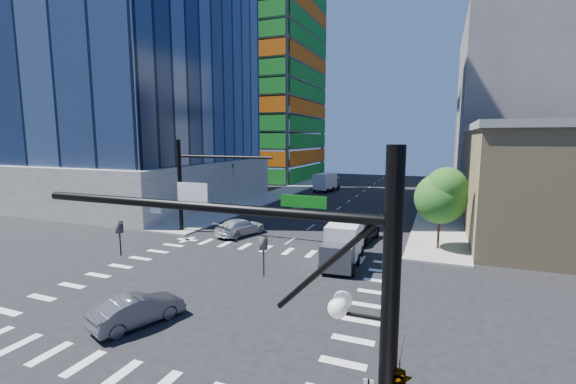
% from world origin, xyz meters
% --- Properties ---
extents(ground, '(160.00, 160.00, 0.00)m').
position_xyz_m(ground, '(0.00, 0.00, 0.00)').
color(ground, black).
rests_on(ground, ground).
extents(road_markings, '(20.00, 20.00, 0.01)m').
position_xyz_m(road_markings, '(0.00, 0.00, 0.01)').
color(road_markings, silver).
rests_on(road_markings, ground).
extents(sidewalk_ne, '(5.00, 60.00, 0.15)m').
position_xyz_m(sidewalk_ne, '(12.50, 40.00, 0.07)').
color(sidewalk_ne, gray).
rests_on(sidewalk_ne, ground).
extents(sidewalk_nw, '(5.00, 60.00, 0.15)m').
position_xyz_m(sidewalk_nw, '(-12.50, 40.00, 0.07)').
color(sidewalk_nw, gray).
rests_on(sidewalk_nw, ground).
extents(construction_building, '(25.16, 34.50, 70.60)m').
position_xyz_m(construction_building, '(-27.41, 61.93, 24.61)').
color(construction_building, slate).
rests_on(construction_building, ground).
extents(bg_building_ne, '(24.00, 30.00, 28.00)m').
position_xyz_m(bg_building_ne, '(27.00, 55.00, 14.00)').
color(bg_building_ne, '#645E5A').
rests_on(bg_building_ne, ground).
extents(signal_mast_se, '(10.51, 2.48, 9.00)m').
position_xyz_m(signal_mast_se, '(10.60, -11.50, 5.01)').
color(signal_mast_se, black).
rests_on(signal_mast_se, sidewalk_se).
extents(signal_mast_nw, '(10.20, 0.40, 9.00)m').
position_xyz_m(signal_mast_nw, '(-10.00, 11.50, 5.49)').
color(signal_mast_nw, black).
rests_on(signal_mast_nw, sidewalk_nw).
extents(tree_south, '(4.16, 4.16, 6.82)m').
position_xyz_m(tree_south, '(12.63, 13.90, 4.69)').
color(tree_south, '#382316').
rests_on(tree_south, sidewalk_ne).
extents(tree_north, '(3.54, 3.52, 5.78)m').
position_xyz_m(tree_north, '(12.93, 25.90, 3.99)').
color(tree_north, '#382316').
rests_on(tree_north, sidewalk_ne).
extents(car_nb_far, '(3.23, 5.79, 1.53)m').
position_xyz_m(car_nb_far, '(5.78, 14.25, 0.77)').
color(car_nb_far, black).
rests_on(car_nb_far, ground).
extents(car_sb_near, '(3.74, 5.82, 1.57)m').
position_xyz_m(car_sb_near, '(-5.26, 12.37, 0.79)').
color(car_sb_near, silver).
rests_on(car_sb_near, ground).
extents(car_sb_mid, '(3.38, 4.79, 1.52)m').
position_xyz_m(car_sb_mid, '(-4.90, 27.28, 0.76)').
color(car_sb_mid, silver).
rests_on(car_sb_mid, ground).
extents(car_sb_cross, '(3.12, 4.84, 1.51)m').
position_xyz_m(car_sb_cross, '(-1.38, -5.44, 0.75)').
color(car_sb_cross, '#57575C').
rests_on(car_sb_cross, ground).
extents(box_truck_near, '(2.82, 5.92, 3.03)m').
position_xyz_m(box_truck_near, '(5.98, 7.37, 1.34)').
color(box_truck_near, black).
rests_on(box_truck_near, ground).
extents(box_truck_far, '(3.39, 6.38, 3.19)m').
position_xyz_m(box_truck_far, '(-5.98, 45.38, 1.41)').
color(box_truck_far, black).
rests_on(box_truck_far, ground).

